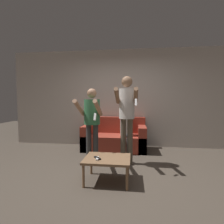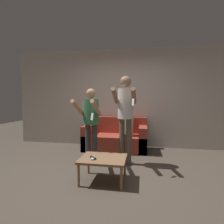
{
  "view_description": "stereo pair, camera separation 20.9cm",
  "coord_description": "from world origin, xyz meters",
  "px_view_note": "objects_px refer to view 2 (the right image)",
  "views": [
    {
      "loc": [
        0.29,
        -2.85,
        1.31
      ],
      "look_at": [
        -0.2,
        1.15,
        1.03
      ],
      "focal_mm": 28.0,
      "sensor_mm": 36.0,
      "label": 1
    },
    {
      "loc": [
        0.5,
        -2.82,
        1.31
      ],
      "look_at": [
        -0.2,
        1.15,
        1.03
      ],
      "focal_mm": 28.0,
      "sensor_mm": 36.0,
      "label": 2
    }
  ],
  "objects_px": {
    "coffee_table": "(103,160)",
    "remote_near": "(93,158)",
    "couch": "(115,139)",
    "person_standing_left": "(91,117)",
    "remote_far": "(93,158)",
    "person_seated": "(127,128)",
    "person_standing_right": "(125,110)"
  },
  "relations": [
    {
      "from": "person_seated",
      "to": "remote_far",
      "type": "distance_m",
      "value": 1.79
    },
    {
      "from": "person_standing_left",
      "to": "person_standing_right",
      "type": "height_order",
      "value": "person_standing_right"
    },
    {
      "from": "person_seated",
      "to": "coffee_table",
      "type": "bearing_deg",
      "value": -97.88
    },
    {
      "from": "person_seated",
      "to": "remote_near",
      "type": "height_order",
      "value": "person_seated"
    },
    {
      "from": "person_seated",
      "to": "remote_far",
      "type": "bearing_deg",
      "value": -102.33
    },
    {
      "from": "couch",
      "to": "remote_far",
      "type": "xyz_separation_m",
      "value": [
        -0.07,
        -1.88,
        0.11
      ]
    },
    {
      "from": "person_standing_left",
      "to": "remote_far",
      "type": "relative_size",
      "value": 11.68
    },
    {
      "from": "person_seated",
      "to": "remote_near",
      "type": "xyz_separation_m",
      "value": [
        -0.37,
        -1.76,
        -0.21
      ]
    },
    {
      "from": "couch",
      "to": "person_seated",
      "type": "height_order",
      "value": "person_seated"
    },
    {
      "from": "remote_near",
      "to": "remote_far",
      "type": "distance_m",
      "value": 0.02
    },
    {
      "from": "coffee_table",
      "to": "remote_near",
      "type": "distance_m",
      "value": 0.18
    },
    {
      "from": "person_standing_left",
      "to": "remote_far",
      "type": "distance_m",
      "value": 1.06
    },
    {
      "from": "person_standing_left",
      "to": "remote_near",
      "type": "xyz_separation_m",
      "value": [
        0.3,
        -0.88,
        -0.56
      ]
    },
    {
      "from": "person_standing_left",
      "to": "person_seated",
      "type": "height_order",
      "value": "person_standing_left"
    },
    {
      "from": "coffee_table",
      "to": "remote_near",
      "type": "relative_size",
      "value": 4.76
    },
    {
      "from": "couch",
      "to": "coffee_table",
      "type": "relative_size",
      "value": 2.23
    },
    {
      "from": "person_standing_left",
      "to": "person_standing_right",
      "type": "xyz_separation_m",
      "value": [
        0.72,
        0.01,
        0.15
      ]
    },
    {
      "from": "person_seated",
      "to": "remote_far",
      "type": "relative_size",
      "value": 8.45
    },
    {
      "from": "couch",
      "to": "person_standing_left",
      "type": "xyz_separation_m",
      "value": [
        -0.36,
        -1.03,
        0.67
      ]
    },
    {
      "from": "person_standing_left",
      "to": "remote_near",
      "type": "height_order",
      "value": "person_standing_left"
    },
    {
      "from": "couch",
      "to": "person_standing_left",
      "type": "relative_size",
      "value": 1.06
    },
    {
      "from": "coffee_table",
      "to": "remote_far",
      "type": "xyz_separation_m",
      "value": [
        -0.15,
        -0.07,
        0.06
      ]
    },
    {
      "from": "coffee_table",
      "to": "couch",
      "type": "bearing_deg",
      "value": 92.59
    },
    {
      "from": "person_standing_left",
      "to": "person_standing_right",
      "type": "distance_m",
      "value": 0.73
    },
    {
      "from": "remote_near",
      "to": "remote_far",
      "type": "height_order",
      "value": "same"
    },
    {
      "from": "remote_far",
      "to": "couch",
      "type": "bearing_deg",
      "value": 87.99
    },
    {
      "from": "person_seated",
      "to": "coffee_table",
      "type": "distance_m",
      "value": 1.71
    },
    {
      "from": "remote_near",
      "to": "remote_far",
      "type": "relative_size",
      "value": 1.16
    },
    {
      "from": "person_standing_left",
      "to": "person_seated",
      "type": "bearing_deg",
      "value": 52.66
    },
    {
      "from": "person_standing_left",
      "to": "coffee_table",
      "type": "bearing_deg",
      "value": -60.88
    },
    {
      "from": "couch",
      "to": "person_standing_right",
      "type": "bearing_deg",
      "value": -70.63
    },
    {
      "from": "person_standing_right",
      "to": "person_standing_left",
      "type": "bearing_deg",
      "value": -179.39
    }
  ]
}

